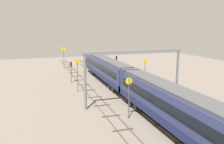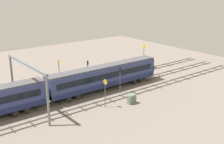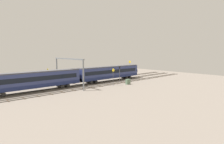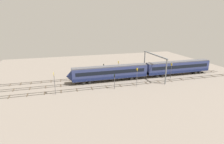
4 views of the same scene
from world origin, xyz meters
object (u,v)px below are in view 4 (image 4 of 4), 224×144
at_px(overhead_gantry, 154,60).
at_px(relay_cabinet, 105,72).
at_px(speed_sign_distant_end, 137,75).
at_px(signal_light_trackside_approach, 114,79).
at_px(speed_sign_far_trackside, 118,66).
at_px(signal_light_trackside_departure, 104,69).
at_px(train, 144,70).
at_px(speed_sign_near_foreground, 171,69).
at_px(speed_sign_mid_trackside, 54,80).

height_order(overhead_gantry, relay_cabinet, overhead_gantry).
xyz_separation_m(speed_sign_distant_end, signal_light_trackside_approach, (6.81, 0.08, -0.69)).
bearing_deg(speed_sign_far_trackside, signal_light_trackside_departure, 30.68).
relative_size(train, speed_sign_distant_end, 8.94).
distance_m(signal_light_trackside_approach, relay_cabinet, 15.37).
relative_size(speed_sign_far_trackside, speed_sign_distant_end, 0.87).
bearing_deg(speed_sign_near_foreground, signal_light_trackside_departure, -15.59).
bearing_deg(speed_sign_mid_trackside, overhead_gantry, -168.86).
xyz_separation_m(train, signal_light_trackside_departure, (13.24, -2.94, 0.61)).
distance_m(overhead_gantry, speed_sign_near_foreground, 6.10).
bearing_deg(speed_sign_mid_trackside, speed_sign_distant_end, 179.07).
relative_size(speed_sign_distant_end, signal_light_trackside_approach, 1.30).
relative_size(train, speed_sign_far_trackside, 10.30).
relative_size(speed_sign_near_foreground, speed_sign_distant_end, 0.92).
height_order(speed_sign_mid_trackside, relay_cabinet, speed_sign_mid_trackside).
distance_m(speed_sign_near_foreground, relay_cabinet, 22.82).
height_order(train, relay_cabinet, train).
bearing_deg(train, signal_light_trackside_departure, -12.53).
xyz_separation_m(speed_sign_near_foreground, signal_light_trackside_departure, (21.43, -5.98, -0.03)).
height_order(speed_sign_distant_end, signal_light_trackside_approach, speed_sign_distant_end).
bearing_deg(speed_sign_distant_end, signal_light_trackside_approach, 0.65).
distance_m(train, speed_sign_distant_end, 8.99).
distance_m(speed_sign_mid_trackside, signal_light_trackside_approach, 16.03).
bearing_deg(signal_light_trackside_departure, signal_light_trackside_approach, 94.06).
bearing_deg(signal_light_trackside_departure, speed_sign_near_foreground, 164.41).
bearing_deg(speed_sign_far_trackside, signal_light_trackside_approach, 67.68).
distance_m(speed_sign_distant_end, signal_light_trackside_approach, 6.85).
distance_m(speed_sign_far_trackside, speed_sign_distant_end, 13.61).
bearing_deg(speed_sign_mid_trackside, train, -167.15).
bearing_deg(train, speed_sign_distant_end, 50.22).
bearing_deg(speed_sign_near_foreground, speed_sign_distant_end, 15.43).
xyz_separation_m(overhead_gantry, speed_sign_distant_end, (9.14, 6.66, -2.30)).
bearing_deg(signal_light_trackside_departure, relay_cabinet, -108.29).
bearing_deg(signal_light_trackside_approach, signal_light_trackside_departure, -85.94).
distance_m(speed_sign_near_foreground, speed_sign_far_trackside, 17.98).
bearing_deg(signal_light_trackside_approach, overhead_gantry, -157.09).
height_order(speed_sign_far_trackside, relay_cabinet, speed_sign_far_trackside).
relative_size(speed_sign_mid_trackside, relay_cabinet, 3.89).
bearing_deg(speed_sign_mid_trackside, relay_cabinet, -139.12).
xyz_separation_m(signal_light_trackside_approach, signal_light_trackside_departure, (0.70, -9.90, 0.42)).
bearing_deg(overhead_gantry, signal_light_trackside_approach, 22.91).
xyz_separation_m(speed_sign_far_trackside, relay_cabinet, (4.55, -1.56, -2.41)).
height_order(speed_sign_mid_trackside, speed_sign_distant_end, speed_sign_mid_trackside).
height_order(overhead_gantry, speed_sign_far_trackside, overhead_gantry).
xyz_separation_m(speed_sign_far_trackside, signal_light_trackside_departure, (6.30, 3.74, 0.09)).
bearing_deg(speed_sign_far_trackside, speed_sign_distant_end, 95.12).
distance_m(overhead_gantry, signal_light_trackside_approach, 17.57).
relative_size(overhead_gantry, speed_sign_distant_end, 2.66).
bearing_deg(overhead_gantry, speed_sign_mid_trackside, 11.14).
xyz_separation_m(speed_sign_mid_trackside, signal_light_trackside_departure, (-15.28, -9.45, -0.71)).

